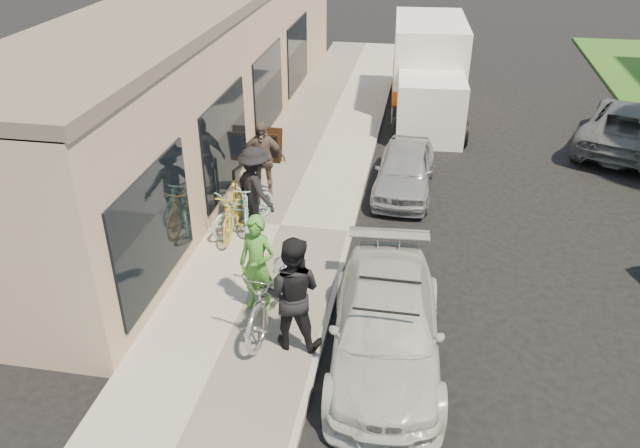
{
  "coord_description": "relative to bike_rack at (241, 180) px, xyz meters",
  "views": [
    {
      "loc": [
        0.96,
        -8.66,
        6.99
      ],
      "look_at": [
        -0.87,
        1.63,
        1.05
      ],
      "focal_mm": 35.0,
      "sensor_mm": 36.0,
      "label": 1
    }
  ],
  "objects": [
    {
      "name": "far_car_gray",
      "position": [
        9.85,
        5.46,
        -0.05
      ],
      "size": [
        3.96,
        5.38,
        1.36
      ],
      "primitive_type": "imported",
      "rotation": [
        0.0,
        0.0,
        2.75
      ],
      "color": "#505255",
      "rests_on": "ground"
    },
    {
      "name": "man_standing",
      "position": [
        2.26,
        -4.72,
        0.42
      ],
      "size": [
        0.99,
        0.78,
        2.0
      ],
      "primitive_type": "imported",
      "rotation": [
        0.0,
        0.0,
        3.12
      ],
      "color": "black",
      "rests_on": "sidewalk"
    },
    {
      "name": "sidewalk",
      "position": [
        1.14,
        -0.91,
        -0.66
      ],
      "size": [
        3.0,
        34.0,
        0.15
      ],
      "primitive_type": "cube",
      "color": "#A29D92",
      "rests_on": "ground"
    },
    {
      "name": "tandem_bike",
      "position": [
        1.84,
        -4.18,
        0.08
      ],
      "size": [
        1.14,
        2.59,
        1.32
      ],
      "primitive_type": "imported",
      "rotation": [
        0.0,
        0.0,
        -0.11
      ],
      "color": "#BABABC",
      "rests_on": "sidewalk"
    },
    {
      "name": "cruiser_bike_c",
      "position": [
        0.22,
        -1.41,
        -0.04
      ],
      "size": [
        0.64,
        1.82,
        1.08
      ],
      "primitive_type": "imported",
      "rotation": [
        0.0,
        0.0,
        0.08
      ],
      "color": "gold",
      "rests_on": "sidewalk"
    },
    {
      "name": "cruiser_bike_a",
      "position": [
        0.4,
        -0.93,
        -0.06
      ],
      "size": [
        0.88,
        1.8,
        1.04
      ],
      "primitive_type": "imported",
      "rotation": [
        0.0,
        0.0,
        0.24
      ],
      "color": "#82C3B9",
      "rests_on": "sidewalk"
    },
    {
      "name": "moving_truck",
      "position": [
        4.06,
        7.52,
        0.55
      ],
      "size": [
        2.56,
        5.99,
        2.88
      ],
      "rotation": [
        0.0,
        0.0,
        0.07
      ],
      "color": "white",
      "rests_on": "ground"
    },
    {
      "name": "sedan_white",
      "position": [
        3.77,
        -4.65,
        -0.1
      ],
      "size": [
        2.06,
        4.46,
        1.3
      ],
      "rotation": [
        0.0,
        0.0,
        0.07
      ],
      "color": "#BCBCB8",
      "rests_on": "ground"
    },
    {
      "name": "sedan_silver",
      "position": [
        3.7,
        1.57,
        -0.15
      ],
      "size": [
        1.48,
        3.46,
        1.17
      ],
      "primitive_type": "imported",
      "rotation": [
        0.0,
        0.0,
        -0.03
      ],
      "color": "#A7A7AC",
      "rests_on": "ground"
    },
    {
      "name": "woman_rider",
      "position": [
        1.47,
        -3.93,
        0.35
      ],
      "size": [
        0.77,
        0.6,
        1.86
      ],
      "primitive_type": "imported",
      "rotation": [
        0.0,
        0.0,
        -0.26
      ],
      "color": "#438E2F",
      "rests_on": "sidewalk"
    },
    {
      "name": "storefront",
      "position": [
        -2.1,
        4.08,
        1.39
      ],
      "size": [
        3.6,
        20.0,
        4.22
      ],
      "color": "#CDB08E",
      "rests_on": "ground"
    },
    {
      "name": "ground",
      "position": [
        3.14,
        -3.91,
        -0.73
      ],
      "size": [
        120.0,
        120.0,
        0.0
      ],
      "primitive_type": "plane",
      "color": "black",
      "rests_on": "ground"
    },
    {
      "name": "cruiser_bike_b",
      "position": [
        0.4,
        -1.19,
        -0.09
      ],
      "size": [
        1.44,
        1.94,
        0.97
      ],
      "primitive_type": "imported",
      "rotation": [
        0.0,
        0.0,
        -0.49
      ],
      "color": "#82C3B9",
      "rests_on": "sidewalk"
    },
    {
      "name": "bystander_b",
      "position": [
        0.4,
        0.43,
        0.36
      ],
      "size": [
        1.16,
        0.6,
        1.89
      ],
      "primitive_type": "imported",
      "rotation": [
        0.0,
        0.0,
        0.12
      ],
      "color": "brown",
      "rests_on": "sidewalk"
    },
    {
      "name": "curb",
      "position": [
        2.69,
        -0.91,
        -0.67
      ],
      "size": [
        0.12,
        34.0,
        0.13
      ],
      "primitive_type": "cube",
      "color": "#9D9A90",
      "rests_on": "ground"
    },
    {
      "name": "bystander_a",
      "position": [
        0.64,
        -1.06,
        0.35
      ],
      "size": [
        1.36,
        1.32,
        1.86
      ],
      "primitive_type": "imported",
      "rotation": [
        0.0,
        0.0,
        2.41
      ],
      "color": "black",
      "rests_on": "sidewalk"
    },
    {
      "name": "bike_rack",
      "position": [
        0.0,
        0.0,
        0.0
      ],
      "size": [
        0.21,
        0.67,
        0.96
      ],
      "rotation": [
        0.0,
        0.0,
        -0.23
      ],
      "color": "black",
      "rests_on": "sidewalk"
    },
    {
      "name": "sandwich_board",
      "position": [
        0.11,
        2.38,
        -0.13
      ],
      "size": [
        0.54,
        0.55,
        0.88
      ],
      "rotation": [
        0.0,
        0.0,
        -0.01
      ],
      "color": "black",
      "rests_on": "sidewalk"
    }
  ]
}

